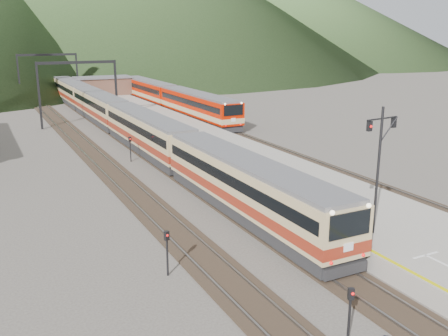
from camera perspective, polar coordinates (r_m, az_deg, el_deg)
track_main at (r=51.39m, az=-9.58°, el=2.41°), size 2.60×200.00×0.23m
track_far at (r=50.19m, az=-15.03°, el=1.79°), size 2.60×200.00×0.23m
track_second at (r=55.77m, az=1.77°, el=3.61°), size 2.60×200.00×0.23m
platform at (r=51.37m, az=-2.96°, el=3.09°), size 8.00×100.00×1.00m
gantry_near at (r=64.32m, az=-16.35°, el=9.53°), size 9.55×0.25×8.00m
gantry_far at (r=88.94m, az=-19.46°, el=10.69°), size 9.55×0.25×8.00m
station_shed at (r=88.75m, az=-13.65°, el=9.15°), size 9.40×4.40×3.10m
hill_c at (r=251.47m, az=3.13°, el=18.29°), size 160.00×160.00×50.00m
main_train at (r=57.83m, az=-11.82°, el=5.62°), size 2.83×77.67×3.46m
second_train at (r=74.74m, az=-6.16°, el=8.00°), size 2.93×39.89×3.58m
signal_mast at (r=26.63m, az=17.30°, el=1.16°), size 2.20×0.40×6.71m
short_signal_a at (r=19.60m, az=14.19°, el=-15.26°), size 0.26×0.23×2.27m
short_signal_b at (r=45.57m, az=-10.67°, el=2.52°), size 0.26×0.22×2.27m
short_signal_c at (r=23.99m, az=-6.53°, el=-8.98°), size 0.26×0.23×2.27m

